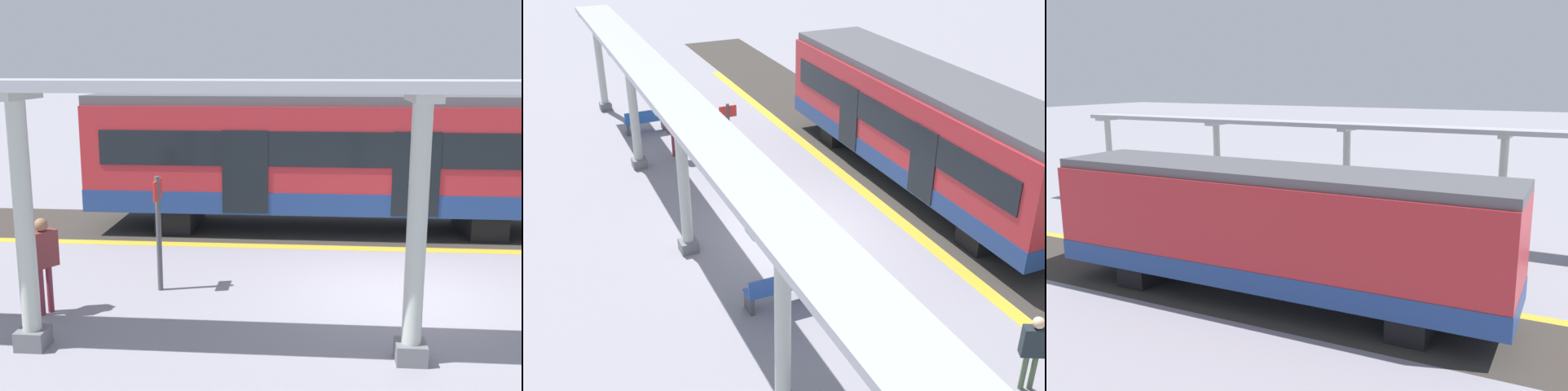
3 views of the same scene
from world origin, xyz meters
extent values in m
plane|color=gray|center=(0.00, 0.00, 0.00)|extent=(176.00, 176.00, 0.00)
cube|color=gold|center=(-3.01, 0.00, 0.00)|extent=(0.37, 30.62, 0.01)
cube|color=#38332D|center=(-4.79, 0.00, 0.00)|extent=(3.20, 42.62, 0.01)
cube|color=#B0252B|center=(-4.79, -1.25, 1.94)|extent=(2.60, 12.08, 2.60)
cube|color=navy|center=(-4.79, -1.25, 0.92)|extent=(2.63, 12.10, 0.55)
cube|color=#515156|center=(-4.79, -1.25, 3.36)|extent=(2.39, 12.08, 0.24)
cube|color=black|center=(-3.48, -1.25, 2.25)|extent=(0.03, 11.11, 0.84)
cube|color=black|center=(-3.47, -3.27, 1.69)|extent=(0.04, 1.10, 2.00)
cube|color=black|center=(-3.47, 0.76, 1.69)|extent=(0.04, 1.10, 2.00)
cube|color=black|center=(-4.79, 2.61, 0.32)|extent=(2.21, 0.90, 0.64)
cube|color=black|center=(-4.79, -5.12, 0.32)|extent=(2.21, 0.90, 0.64)
cube|color=slate|center=(2.74, -11.96, 0.15)|extent=(0.44, 0.44, 0.30)
cylinder|color=#B3BAB1|center=(2.74, -11.96, 2.02)|extent=(0.28, 0.28, 3.44)
cube|color=#B3BAB1|center=(2.74, -11.96, 3.80)|extent=(1.10, 0.36, 0.12)
cube|color=slate|center=(2.74, -5.83, 0.15)|extent=(0.44, 0.44, 0.30)
cylinder|color=#B3BAB1|center=(2.74, -5.83, 2.02)|extent=(0.28, 0.28, 3.44)
cube|color=#B3BAB1|center=(2.74, -5.83, 3.80)|extent=(1.10, 0.36, 0.12)
cube|color=slate|center=(2.74, -0.20, 0.15)|extent=(0.44, 0.44, 0.30)
cylinder|color=#B3BAB1|center=(2.74, -0.20, 2.02)|extent=(0.28, 0.28, 3.44)
cube|color=#B3BAB1|center=(2.74, -0.20, 3.80)|extent=(1.10, 0.36, 0.12)
cylinder|color=#B3BAB1|center=(2.74, 5.72, 2.02)|extent=(0.28, 0.28, 3.44)
cube|color=#B3BAB1|center=(2.74, 5.72, 3.80)|extent=(1.10, 0.36, 0.12)
cube|color=#A8AAB2|center=(2.74, -0.04, 3.94)|extent=(1.20, 24.63, 0.16)
cube|color=#275BAC|center=(1.83, -8.90, 0.44)|extent=(1.51, 0.46, 0.04)
cube|color=#275BAC|center=(1.83, -8.71, 0.66)|extent=(1.50, 0.08, 0.40)
cube|color=#4C4C51|center=(2.50, -8.89, 0.21)|extent=(0.11, 0.40, 0.42)
cube|color=#4C4C51|center=(1.16, -8.91, 0.21)|extent=(0.11, 0.40, 0.42)
cube|color=#2E54A5|center=(1.56, 2.76, 0.44)|extent=(1.50, 0.44, 0.04)
cube|color=#2E54A5|center=(1.56, 2.95, 0.66)|extent=(1.50, 0.06, 0.40)
cube|color=#4C4C51|center=(2.23, 2.76, 0.21)|extent=(0.10, 0.40, 0.42)
cube|color=#4C4C51|center=(0.89, 2.76, 0.21)|extent=(0.10, 0.40, 0.42)
cylinder|color=#4C4C51|center=(0.10, -4.51, 1.10)|extent=(0.10, 0.10, 2.20)
cube|color=red|center=(0.10, -4.51, 1.95)|extent=(0.56, 0.04, 0.36)
cylinder|color=#4C6141|center=(-1.53, 7.00, 0.40)|extent=(0.10, 0.10, 0.80)
cylinder|color=#4C6141|center=(-1.68, 7.08, 0.40)|extent=(0.10, 0.10, 0.80)
cube|color=#1F282D|center=(-1.60, 7.04, 1.11)|extent=(0.51, 0.40, 0.60)
sphere|color=beige|center=(-1.60, 7.04, 1.52)|extent=(0.22, 0.22, 0.22)
cylinder|color=maroon|center=(1.48, -6.24, 0.42)|extent=(0.11, 0.11, 0.84)
cylinder|color=maroon|center=(1.34, -6.14, 0.42)|extent=(0.11, 0.11, 0.84)
cube|color=brown|center=(1.41, -6.19, 1.15)|extent=(0.53, 0.45, 0.63)
sphere|color=#926548|center=(1.41, -6.19, 1.58)|extent=(0.23, 0.23, 0.23)
camera|label=1|loc=(11.41, -1.64, 4.23)|focal=43.82mm
camera|label=2|loc=(6.18, 13.57, 8.64)|focal=44.54mm
camera|label=3|loc=(-16.83, -8.23, 5.67)|focal=38.94mm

